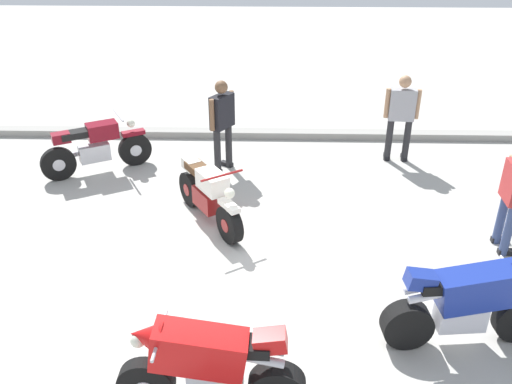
% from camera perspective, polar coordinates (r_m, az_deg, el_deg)
% --- Properties ---
extents(ground_plane, '(40.00, 40.00, 0.00)m').
position_cam_1_polar(ground_plane, '(8.33, -4.92, -6.73)').
color(ground_plane, '#ADAAA3').
extents(curb_edge, '(14.00, 0.30, 0.15)m').
position_cam_1_polar(curb_edge, '(12.33, -2.76, 5.99)').
color(curb_edge, gray).
rests_on(curb_edge, ground).
extents(motorcycle_blue_sportbike, '(1.96, 0.70, 1.14)m').
position_cam_1_polar(motorcycle_blue_sportbike, '(7.02, 20.83, -10.46)').
color(motorcycle_blue_sportbike, black).
rests_on(motorcycle_blue_sportbike, ground).
extents(motorcycle_cream_vintage, '(1.20, 1.72, 1.07)m').
position_cam_1_polar(motorcycle_cream_vintage, '(8.96, -4.87, -0.31)').
color(motorcycle_cream_vintage, black).
rests_on(motorcycle_cream_vintage, ground).
extents(motorcycle_maroon_cruiser, '(1.90, 1.10, 1.09)m').
position_cam_1_polar(motorcycle_maroon_cruiser, '(10.97, -16.04, 4.44)').
color(motorcycle_maroon_cruiser, black).
rests_on(motorcycle_maroon_cruiser, ground).
extents(motorcycle_red_sportbike, '(1.95, 0.70, 1.14)m').
position_cam_1_polar(motorcycle_red_sportbike, '(5.88, -4.82, -17.19)').
color(motorcycle_red_sportbike, black).
rests_on(motorcycle_red_sportbike, ground).
extents(person_in_gray_shirt, '(0.67, 0.34, 1.74)m').
position_cam_1_polar(person_in_gray_shirt, '(11.21, 14.59, 7.81)').
color(person_in_gray_shirt, '#262628').
rests_on(person_in_gray_shirt, ground).
extents(person_in_red_shirt, '(0.32, 0.65, 1.66)m').
position_cam_1_polar(person_in_red_shirt, '(8.83, 24.69, -0.11)').
color(person_in_red_shirt, '#384772').
rests_on(person_in_red_shirt, ground).
extents(person_in_black_shirt, '(0.51, 0.61, 1.78)m').
position_cam_1_polar(person_in_black_shirt, '(10.45, -3.47, 7.36)').
color(person_in_black_shirt, '#262628').
rests_on(person_in_black_shirt, ground).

